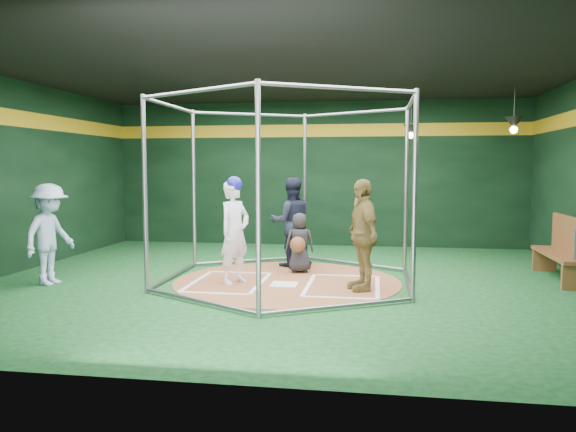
% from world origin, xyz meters
% --- Properties ---
extents(room_shell, '(10.10, 9.10, 3.53)m').
position_xyz_m(room_shell, '(0.00, 0.01, 1.75)').
color(room_shell, '#0D3B16').
rests_on(room_shell, ground).
extents(clay_disc, '(3.80, 3.80, 0.01)m').
position_xyz_m(clay_disc, '(0.00, 0.00, 0.01)').
color(clay_disc, '#995C37').
rests_on(clay_disc, ground).
extents(home_plate, '(0.43, 0.43, 0.01)m').
position_xyz_m(home_plate, '(0.00, -0.30, 0.02)').
color(home_plate, white).
rests_on(home_plate, clay_disc).
extents(batter_box_left, '(1.17, 1.77, 0.01)m').
position_xyz_m(batter_box_left, '(-0.95, -0.25, 0.02)').
color(batter_box_left, white).
rests_on(batter_box_left, clay_disc).
extents(batter_box_right, '(1.17, 1.77, 0.01)m').
position_xyz_m(batter_box_right, '(0.95, -0.25, 0.02)').
color(batter_box_right, white).
rests_on(batter_box_right, clay_disc).
extents(batting_cage, '(4.05, 4.67, 3.00)m').
position_xyz_m(batting_cage, '(-0.00, -0.00, 1.50)').
color(batting_cage, gray).
rests_on(batting_cage, ground).
extents(pendant_lamp_near, '(0.34, 0.34, 0.90)m').
position_xyz_m(pendant_lamp_near, '(2.20, 3.60, 2.74)').
color(pendant_lamp_near, black).
rests_on(pendant_lamp_near, room_shell).
extents(pendant_lamp_far, '(0.34, 0.34, 0.90)m').
position_xyz_m(pendant_lamp_far, '(4.00, 2.00, 2.74)').
color(pendant_lamp_far, black).
rests_on(pendant_lamp_far, room_shell).
extents(batter_figure, '(0.65, 0.74, 1.76)m').
position_xyz_m(batter_figure, '(-0.82, -0.29, 0.89)').
color(batter_figure, silver).
rests_on(batter_figure, clay_disc).
extents(visitor_leopard, '(0.76, 1.10, 1.73)m').
position_xyz_m(visitor_leopard, '(1.26, -0.47, 0.88)').
color(visitor_leopard, '#AC9149').
rests_on(visitor_leopard, clay_disc).
extents(catcher_figure, '(0.61, 0.63, 1.08)m').
position_xyz_m(catcher_figure, '(0.10, 0.81, 0.55)').
color(catcher_figure, black).
rests_on(catcher_figure, clay_disc).
extents(umpire, '(0.99, 0.87, 1.71)m').
position_xyz_m(umpire, '(-0.15, 1.45, 0.87)').
color(umpire, black).
rests_on(umpire, clay_disc).
extents(bystander_blue, '(0.75, 1.14, 1.65)m').
position_xyz_m(bystander_blue, '(-3.80, -0.81, 0.83)').
color(bystander_blue, '#A0BAD4').
rests_on(bystander_blue, ground).
extents(dugout_bench, '(0.43, 1.86, 1.09)m').
position_xyz_m(dugout_bench, '(4.63, 0.87, 0.55)').
color(dugout_bench, brown).
rests_on(dugout_bench, ground).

